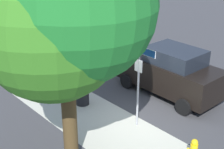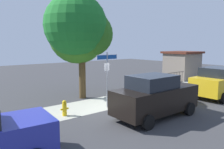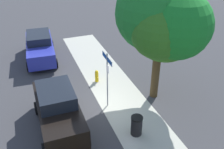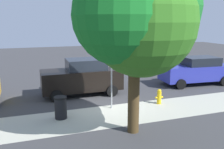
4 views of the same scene
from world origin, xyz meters
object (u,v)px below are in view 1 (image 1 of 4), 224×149
street_sign (139,69)px  car_yellow (74,37)px  car_black (170,71)px  trash_bin (82,93)px  shade_tree (58,16)px

street_sign → car_yellow: (7.44, -2.67, -1.16)m
car_black → trash_bin: car_black is taller
car_black → shade_tree: bearing=97.8°
street_sign → trash_bin: 3.05m
shade_tree → trash_bin: (2.41, -2.38, -3.84)m
trash_bin → street_sign: bearing=-168.7°
street_sign → shade_tree: size_ratio=0.47×
shade_tree → trash_bin: shade_tree is taller
car_yellow → trash_bin: 5.89m
car_yellow → trash_bin: (-4.94, 3.17, -0.50)m
shade_tree → car_yellow: (7.35, -5.55, -3.34)m
street_sign → trash_bin: (2.50, 0.50, -1.66)m
car_black → car_yellow: bearing=0.8°
car_black → street_sign: bearing=107.1°
street_sign → car_black: bearing=-73.3°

